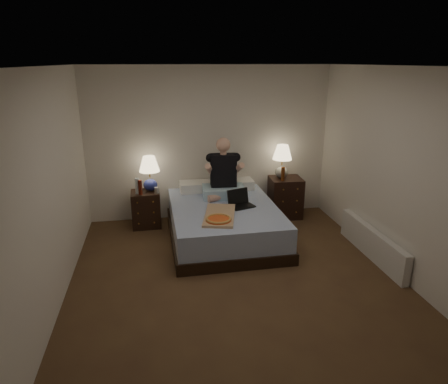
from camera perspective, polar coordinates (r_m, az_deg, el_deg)
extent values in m
cube|color=brown|center=(4.98, 1.86, -12.58)|extent=(4.00, 4.50, 0.00)
cube|color=white|center=(4.28, 2.21, 17.55)|extent=(4.00, 4.50, 0.00)
cube|color=silver|center=(6.62, -2.06, 6.90)|extent=(4.00, 0.00, 2.50)
cube|color=silver|center=(2.50, 13.13, -13.68)|extent=(4.00, 0.00, 2.50)
cube|color=silver|center=(4.51, -23.66, -0.09)|extent=(0.00, 4.50, 2.50)
cube|color=silver|center=(5.25, 23.90, 2.31)|extent=(0.00, 4.50, 2.50)
cube|color=#5F7EBF|center=(5.99, 0.00, -4.31)|extent=(1.55, 2.06, 0.51)
cube|color=black|center=(6.52, -11.07, -2.40)|extent=(0.45, 0.41, 0.58)
cube|color=black|center=(6.87, 8.73, -0.75)|extent=(0.54, 0.49, 0.68)
cylinder|color=white|center=(6.33, -12.26, 0.86)|extent=(0.07, 0.07, 0.25)
cylinder|color=beige|center=(6.30, -9.61, 0.22)|extent=(0.07, 0.07, 0.10)
cylinder|color=#58180C|center=(6.28, -11.88, 0.65)|extent=(0.06, 0.06, 0.23)
cylinder|color=#602C0D|center=(6.60, 8.41, 2.59)|extent=(0.06, 0.06, 0.23)
cube|color=silver|center=(5.80, 20.38, -6.89)|extent=(0.10, 1.60, 0.40)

